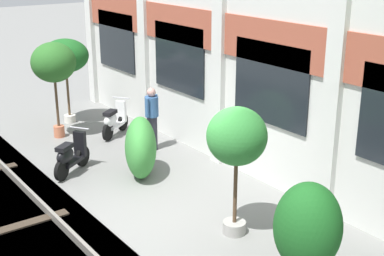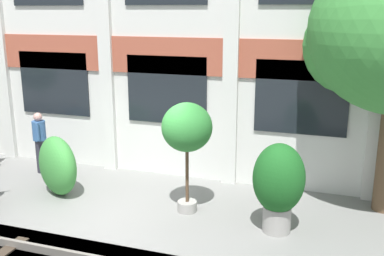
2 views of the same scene
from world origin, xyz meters
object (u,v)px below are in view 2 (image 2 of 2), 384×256
topiary_hedge (58,166)px  potted_plant_stone_basin (279,183)px  potted_plant_low_pan (187,130)px  resident_by_doorway (40,141)px

topiary_hedge → potted_plant_stone_basin: bearing=-2.9°
potted_plant_stone_basin → potted_plant_low_pan: bearing=171.1°
potted_plant_low_pan → potted_plant_stone_basin: bearing=-8.9°
potted_plant_stone_basin → topiary_hedge: (-5.11, 0.25, -0.32)m
potted_plant_stone_basin → topiary_hedge: bearing=177.1°
topiary_hedge → potted_plant_low_pan: bearing=0.9°
potted_plant_stone_basin → topiary_hedge: 5.13m
potted_plant_low_pan → resident_by_doorway: potted_plant_low_pan is taller
resident_by_doorway → topiary_hedge: size_ratio=1.16×
potted_plant_low_pan → topiary_hedge: size_ratio=1.70×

